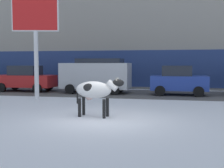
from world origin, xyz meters
The scene contains 9 objects.
ground_plane centered at (0.00, 0.00, 0.00)m, with size 120.00×120.00×0.00m, color white.
road_strip centered at (0.00, 8.98, 0.00)m, with size 60.00×5.60×0.01m, color #514F4C.
building_facade centered at (0.00, 15.31, 6.48)m, with size 44.00×6.10×13.00m.
cow_holstein centered at (-0.52, 0.55, 1.00)m, with size 1.92×0.74×1.54m.
billboard centered at (-5.02, 4.80, 4.31)m, with size 2.50×0.79×5.56m.
car_red_sedan centered at (-8.02, 9.04, 0.91)m, with size 4.22×2.02×1.84m.
car_silver_van centered at (-2.74, 8.92, 1.24)m, with size 4.62×2.16×2.32m.
car_blue_hatchback centered at (2.68, 8.80, 0.93)m, with size 3.52×1.95×1.86m.
pedestrian_near_billboard centered at (3.23, 12.17, 0.88)m, with size 0.36×0.24×1.73m.
Camera 1 is at (2.38, -9.88, 2.03)m, focal length 46.37 mm.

